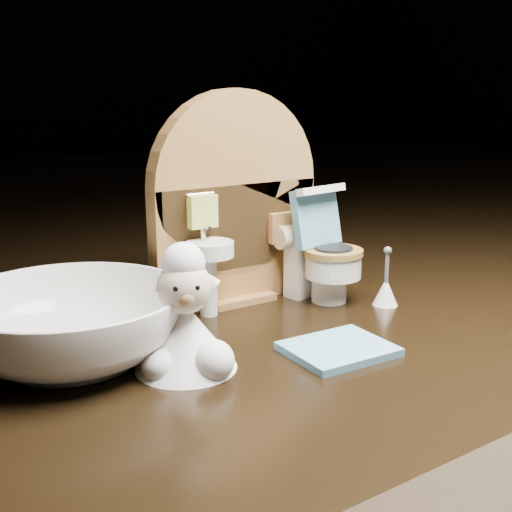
% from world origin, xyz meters
% --- Properties ---
extents(backdrop_panel, '(0.13, 0.05, 0.15)m').
position_xyz_m(backdrop_panel, '(-0.00, 0.06, 0.07)').
color(backdrop_panel, '#9C6B37').
rests_on(backdrop_panel, ground).
extents(toy_toilet, '(0.05, 0.06, 0.08)m').
position_xyz_m(toy_toilet, '(0.05, 0.03, 0.03)').
color(toy_toilet, white).
rests_on(toy_toilet, ground).
extents(bath_mat, '(0.06, 0.05, 0.00)m').
position_xyz_m(bath_mat, '(-0.00, -0.05, 0.00)').
color(bath_mat, '#5F9ABD').
rests_on(bath_mat, ground).
extents(toilet_brush, '(0.02, 0.02, 0.04)m').
position_xyz_m(toilet_brush, '(0.08, -0.00, 0.01)').
color(toilet_brush, white).
rests_on(toilet_brush, ground).
extents(plush_lamb, '(0.06, 0.06, 0.07)m').
position_xyz_m(plush_lamb, '(-0.09, -0.02, 0.03)').
color(plush_lamb, white).
rests_on(plush_lamb, ground).
extents(ceramic_bowl, '(0.17, 0.17, 0.04)m').
position_xyz_m(ceramic_bowl, '(-0.14, 0.02, 0.02)').
color(ceramic_bowl, white).
rests_on(ceramic_bowl, ground).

